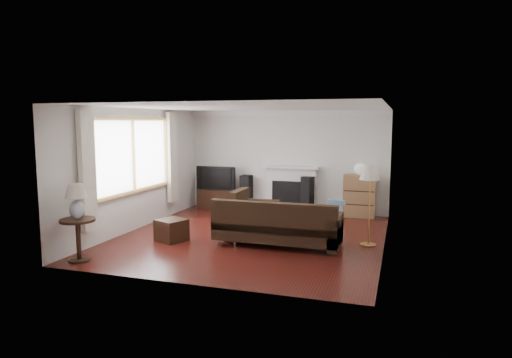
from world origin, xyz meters
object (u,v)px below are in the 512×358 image
(bookshelf, at_px, (359,196))
(coffee_table, at_px, (306,221))
(side_table, at_px, (78,240))
(floor_lamp, at_px, (369,205))
(sectional_sofa, at_px, (278,224))
(tv_stand, at_px, (218,199))

(bookshelf, relative_size, coffee_table, 0.94)
(side_table, bearing_deg, floor_lamp, 28.55)
(floor_lamp, bearing_deg, sectional_sofa, -162.70)
(tv_stand, height_order, sectional_sofa, sectional_sofa)
(coffee_table, bearing_deg, sectional_sofa, -116.93)
(sectional_sofa, xyz_separation_m, side_table, (-2.80, -1.89, -0.05))
(sectional_sofa, bearing_deg, coffee_table, 77.45)
(bookshelf, relative_size, sectional_sofa, 0.41)
(coffee_table, bearing_deg, floor_lamp, -44.39)
(coffee_table, height_order, side_table, side_table)
(tv_stand, relative_size, side_table, 1.44)
(bookshelf, bearing_deg, coffee_table, -117.56)
(tv_stand, xyz_separation_m, floor_lamp, (3.96, -2.45, 0.49))
(floor_lamp, bearing_deg, bookshelf, 98.94)
(floor_lamp, height_order, side_table, floor_lamp)
(tv_stand, height_order, floor_lamp, floor_lamp)
(coffee_table, relative_size, floor_lamp, 0.72)
(bookshelf, relative_size, side_table, 1.45)
(tv_stand, bearing_deg, bookshelf, 0.55)
(tv_stand, xyz_separation_m, side_table, (-0.41, -4.82, 0.10))
(side_table, bearing_deg, sectional_sofa, 34.00)
(tv_stand, bearing_deg, side_table, -94.86)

